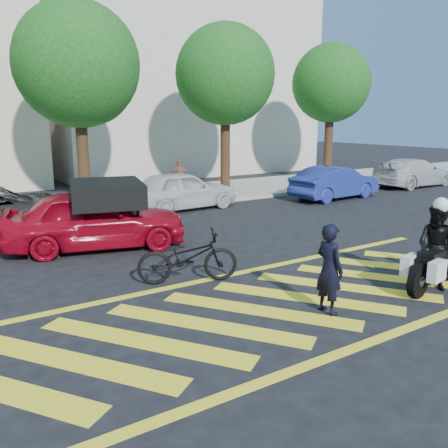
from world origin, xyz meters
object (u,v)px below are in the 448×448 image
red_convertible (95,219)px  parked_mid_right (181,190)px  parked_right (335,183)px  parked_far_right (413,172)px  bicycle (188,257)px  police_motorcycle (436,262)px  officer_bike (329,269)px  officer_moto (437,247)px

red_convertible → parked_mid_right: bearing=-36.0°
parked_right → parked_far_right: (6.03, 0.59, 0.00)m
bicycle → police_motorcycle: bearing=-105.1°
police_motorcycle → red_convertible: 8.11m
officer_bike → officer_moto: size_ratio=0.94×
officer_bike → parked_mid_right: size_ratio=0.37×
police_motorcycle → parked_far_right: parked_far_right is taller
parked_mid_right → parked_right: parked_mid_right is taller
parked_mid_right → red_convertible: bearing=125.9°
bicycle → parked_far_right: bearing=-46.6°
bicycle → parked_far_right: size_ratio=0.43×
police_motorcycle → red_convertible: (-4.71, 6.60, 0.25)m
police_motorcycle → red_convertible: bearing=115.1°
bicycle → red_convertible: 3.68m
red_convertible → parked_far_right: bearing=-65.9°
officer_bike → officer_moto: officer_moto is taller
police_motorcycle → parked_right: (6.24, 8.80, 0.15)m
parked_mid_right → parked_far_right: size_ratio=0.89×
officer_bike → parked_right: 12.33m
police_motorcycle → parked_right: bearing=44.3°
bicycle → officer_bike: bearing=-132.6°
parked_mid_right → parked_far_right: 12.60m
parked_mid_right → bicycle: bearing=149.6°
officer_moto → parked_right: officer_moto is taller
officer_moto → parked_far_right: officer_moto is taller
officer_bike → police_motorcycle: (2.67, -0.29, -0.26)m
bicycle → parked_mid_right: parked_mid_right is taller
police_motorcycle → parked_far_right: (12.27, 9.39, 0.16)m
police_motorcycle → parked_far_right: 15.45m
red_convertible → parked_far_right: red_convertible is taller
officer_bike → officer_moto: (2.66, -0.28, 0.05)m
officer_moto → parked_mid_right: 10.20m
bicycle → officer_moto: bearing=-105.2°
parked_mid_right → parked_right: bearing=-105.5°
officer_moto → parked_right: 10.79m
officer_bike → parked_far_right: 17.50m
parked_right → officer_bike: bearing=129.4°
officer_bike → parked_far_right: size_ratio=0.33×
bicycle → officer_moto: size_ratio=1.21×
parked_right → parked_far_right: 6.06m
police_motorcycle → parked_mid_right: size_ratio=0.52×
bicycle → red_convertible: (-0.74, 3.59, 0.24)m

